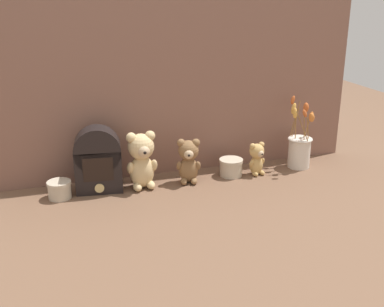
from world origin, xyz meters
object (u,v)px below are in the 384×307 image
Objects in this scene: decorative_tin_short at (60,190)px; vintage_radio at (98,160)px; teddy_bear_small at (257,158)px; teddy_bear_large at (142,159)px; decorative_tin_tall at (231,167)px; teddy_bear_medium at (189,160)px; flower_vase at (300,148)px.

vintage_radio is at bearing 8.76° from decorative_tin_short.
teddy_bear_large is at bearing 179.01° from teddy_bear_small.
teddy_bear_large is 2.33× the size of decorative_tin_tall.
teddy_bear_medium reaches higher than decorative_tin_short.
vintage_radio is 0.19m from decorative_tin_short.
decorative_tin_short is (-1.09, -0.02, -0.06)m from flower_vase.
vintage_radio reaches higher than teddy_bear_medium.
teddy_bear_medium is 1.31× the size of teddy_bear_small.
vintage_radio is (-0.70, 0.03, 0.06)m from teddy_bear_small.
teddy_bear_medium is 0.72× the size of vintage_radio.
flower_vase is (0.75, 0.02, -0.04)m from teddy_bear_large.
decorative_tin_short is at bearing -178.94° from flower_vase.
teddy_bear_small is 1.42× the size of decorative_tin_tall.
teddy_bear_large is at bearing -7.27° from vintage_radio.
teddy_bear_small reaches higher than decorative_tin_tall.
flower_vase is at bearing 1.36° from teddy_bear_large.
teddy_bear_large is 0.52m from teddy_bear_small.
teddy_bear_medium is 2.04× the size of decorative_tin_short.
teddy_bear_large is 0.21m from teddy_bear_medium.
flower_vase is (0.23, 0.03, 0.01)m from teddy_bear_small.
teddy_bear_medium is 0.32m from teddy_bear_small.
flower_vase reaches higher than teddy_bear_medium.
vintage_radio is at bearing 179.70° from flower_vase.
teddy_bear_small is 0.70m from vintage_radio.
teddy_bear_large is 1.25× the size of teddy_bear_medium.
teddy_bear_large is at bearing 0.41° from decorative_tin_short.
decorative_tin_tall is at bearing 1.18° from decorative_tin_short.
flower_vase reaches higher than decorative_tin_tall.
teddy_bear_small is at bearing -0.44° from decorative_tin_short.
decorative_tin_short is at bearing -178.82° from decorative_tin_tall.
decorative_tin_short is (-0.16, -0.03, -0.10)m from vintage_radio.
flower_vase is 3.12× the size of decorative_tin_tall.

